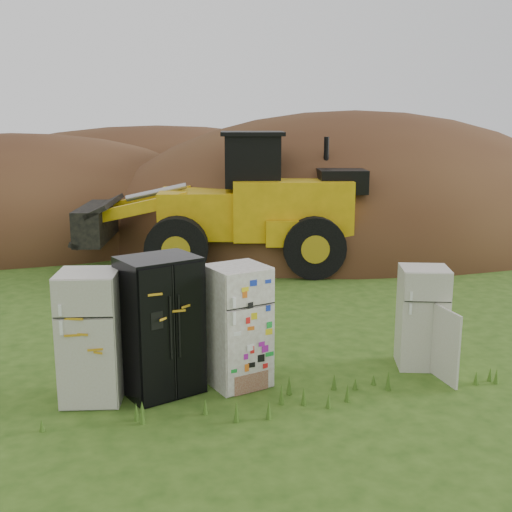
% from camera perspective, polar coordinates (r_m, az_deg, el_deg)
% --- Properties ---
extents(ground, '(120.00, 120.00, 0.00)m').
position_cam_1_polar(ground, '(9.58, 1.40, -10.94)').
color(ground, '#2B4C14').
rests_on(ground, ground).
extents(fridge_leftmost, '(0.91, 0.89, 1.78)m').
position_cam_1_polar(fridge_leftmost, '(8.95, -14.47, -6.94)').
color(fridge_leftmost, beige).
rests_on(fridge_leftmost, ground).
extents(fridge_black_side, '(1.23, 1.11, 1.93)m').
position_cam_1_polar(fridge_black_side, '(8.98, -8.52, -6.12)').
color(fridge_black_side, black).
rests_on(fridge_black_side, ground).
extents(fridge_sticker, '(0.96, 0.92, 1.75)m').
position_cam_1_polar(fridge_sticker, '(9.16, -1.64, -6.22)').
color(fridge_sticker, white).
rests_on(fridge_sticker, ground).
extents(fridge_open_door, '(0.87, 0.83, 1.56)m').
position_cam_1_polar(fridge_open_door, '(10.17, 14.56, -5.28)').
color(fridge_open_door, beige).
rests_on(fridge_open_door, ground).
extents(wheel_loader, '(7.49, 4.19, 3.42)m').
position_cam_1_polar(wheel_loader, '(16.11, -3.41, 4.90)').
color(wheel_loader, '#EBB30F').
rests_on(wheel_loader, ground).
extents(dirt_mound_right, '(16.99, 12.46, 7.96)m').
position_cam_1_polar(dirt_mound_right, '(21.66, 8.47, 2.12)').
color(dirt_mound_right, '#402314').
rests_on(dirt_mound_right, ground).
extents(dirt_mound_left, '(16.02, 12.01, 6.50)m').
position_cam_1_polar(dirt_mound_left, '(23.22, -20.35, 2.16)').
color(dirt_mound_left, '#402314').
rests_on(dirt_mound_left, ground).
extents(dirt_mound_back, '(20.12, 13.41, 6.86)m').
position_cam_1_polar(dirt_mound_back, '(26.81, -8.60, 4.06)').
color(dirt_mound_back, '#402314').
rests_on(dirt_mound_back, ground).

